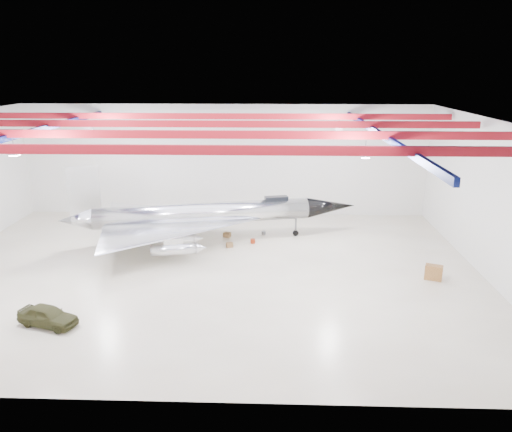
{
  "coord_description": "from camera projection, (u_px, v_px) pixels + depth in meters",
  "views": [
    {
      "loc": [
        4.86,
        -33.91,
        14.4
      ],
      "look_at": [
        3.59,
        2.0,
        3.66
      ],
      "focal_mm": 35.0,
      "sensor_mm": 36.0,
      "label": 1
    }
  ],
  "objects": [
    {
      "name": "tool_chest",
      "position": [
        253.0,
        241.0,
        42.46
      ],
      "size": [
        0.53,
        0.53,
        0.37
      ],
      "primitive_type": "cylinder",
      "rotation": [
        0.0,
        0.0,
        0.35
      ],
      "color": "maroon",
      "rests_on": "floor"
    },
    {
      "name": "desk",
      "position": [
        434.0,
        272.0,
        35.08
      ],
      "size": [
        1.32,
        0.99,
        1.08
      ],
      "primitive_type": "cube",
      "rotation": [
        0.0,
        0.0,
        -0.38
      ],
      "color": "brown",
      "rests_on": "floor"
    },
    {
      "name": "jeep",
      "position": [
        48.0,
        316.0,
        28.82
      ],
      "size": [
        3.86,
        2.45,
        1.23
      ],
      "primitive_type": "imported",
      "rotation": [
        0.0,
        0.0,
        1.27
      ],
      "color": "#35361B",
      "rests_on": "floor"
    },
    {
      "name": "ceiling_structure",
      "position": [
        202.0,
        130.0,
        33.8
      ],
      "size": [
        39.5,
        29.5,
        1.08
      ],
      "color": "maroon",
      "rests_on": "ceiling"
    },
    {
      "name": "oil_barrel",
      "position": [
        230.0,
        245.0,
        41.52
      ],
      "size": [
        0.65,
        0.57,
        0.38
      ],
      "primitive_type": "cube",
      "rotation": [
        0.0,
        0.0,
        0.29
      ],
      "color": "olive",
      "rests_on": "floor"
    },
    {
      "name": "floor",
      "position": [
        206.0,
        271.0,
        36.76
      ],
      "size": [
        40.0,
        40.0,
        0.0
      ],
      "primitive_type": "plane",
      "color": "#C1B399",
      "rests_on": "ground"
    },
    {
      "name": "toolbox_red",
      "position": [
        177.0,
        234.0,
        44.32
      ],
      "size": [
        0.47,
        0.42,
        0.28
      ],
      "primitive_type": "cube",
      "rotation": [
        0.0,
        0.0,
        -0.28
      ],
      "color": "maroon",
      "rests_on": "floor"
    },
    {
      "name": "wall_right",
      "position": [
        492.0,
        201.0,
        34.5
      ],
      "size": [
        0.0,
        30.0,
        30.0
      ],
      "primitive_type": "plane",
      "rotation": [
        1.57,
        0.0,
        -1.57
      ],
      "color": "silver",
      "rests_on": "floor"
    },
    {
      "name": "parts_bin",
      "position": [
        227.0,
        235.0,
        44.03
      ],
      "size": [
        0.72,
        0.65,
        0.41
      ],
      "primitive_type": "cube",
      "rotation": [
        0.0,
        0.0,
        -0.37
      ],
      "color": "olive",
      "rests_on": "floor"
    },
    {
      "name": "ceiling",
      "position": [
        202.0,
        120.0,
        33.61
      ],
      "size": [
        40.0,
        40.0,
        0.0
      ],
      "primitive_type": "plane",
      "rotation": [
        3.14,
        0.0,
        0.0
      ],
      "color": "#0A0F38",
      "rests_on": "wall_back"
    },
    {
      "name": "crate_ply",
      "position": [
        134.0,
        242.0,
        42.2
      ],
      "size": [
        0.56,
        0.48,
        0.35
      ],
      "primitive_type": "cube",
      "rotation": [
        0.0,
        0.0,
        -0.17
      ],
      "color": "olive",
      "rests_on": "floor"
    },
    {
      "name": "wall_back",
      "position": [
        225.0,
        161.0,
        49.54
      ],
      "size": [
        40.0,
        0.0,
        40.0
      ],
      "primitive_type": "plane",
      "rotation": [
        1.57,
        0.0,
        0.0
      ],
      "color": "silver",
      "rests_on": "floor"
    },
    {
      "name": "spares_box",
      "position": [
        264.0,
        233.0,
        44.67
      ],
      "size": [
        0.37,
        0.37,
        0.32
      ],
      "primitive_type": "cylinder",
      "rotation": [
        0.0,
        0.0,
        -0.05
      ],
      "color": "#59595B",
      "rests_on": "floor"
    },
    {
      "name": "jet_aircraft",
      "position": [
        203.0,
        216.0,
        42.26
      ],
      "size": [
        25.05,
        17.31,
        6.91
      ],
      "rotation": [
        0.0,
        0.0,
        0.23
      ],
      "color": "silver",
      "rests_on": "floor"
    }
  ]
}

